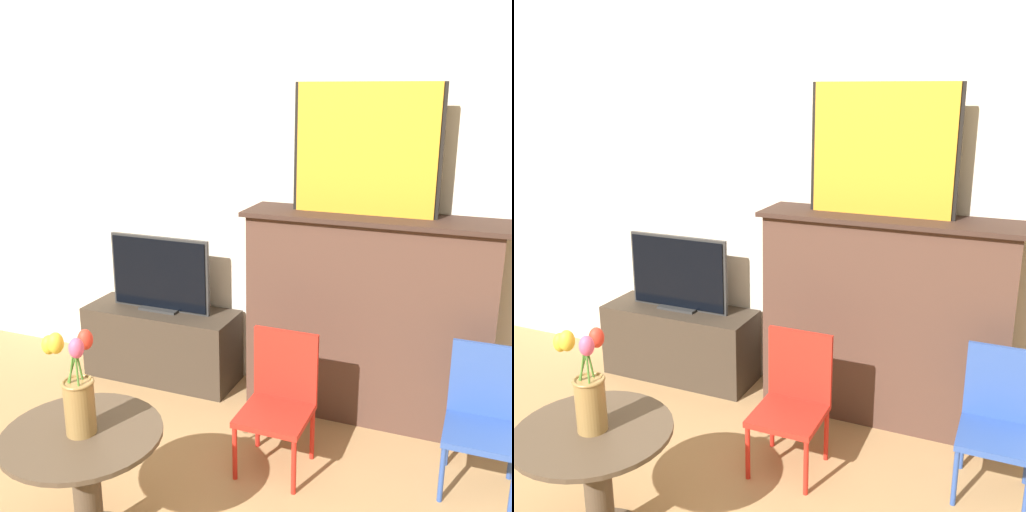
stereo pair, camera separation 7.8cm
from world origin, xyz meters
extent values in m
cube|color=beige|center=(0.00, 2.13, 1.35)|extent=(8.00, 0.06, 2.70)
cube|color=#4C3328|center=(0.32, 1.94, 0.58)|extent=(1.32, 0.33, 1.17)
cube|color=#35231C|center=(0.32, 1.93, 1.15)|extent=(1.38, 0.37, 0.02)
cube|color=black|center=(0.26, 1.95, 1.51)|extent=(0.77, 0.02, 0.68)
cube|color=orange|center=(0.26, 1.94, 1.51)|extent=(0.73, 0.02, 0.68)
cube|color=#382D23|center=(-0.99, 1.90, 0.23)|extent=(0.98, 0.36, 0.46)
cube|color=#2D2D2D|center=(-0.99, 1.90, 0.47)|extent=(0.26, 0.12, 0.02)
cube|color=#2D2D2D|center=(-0.99, 1.91, 0.70)|extent=(0.68, 0.02, 0.47)
cube|color=black|center=(-0.99, 1.90, 0.70)|extent=(0.65, 0.02, 0.44)
cylinder|color=red|center=(-0.12, 1.10, 0.14)|extent=(0.02, 0.02, 0.28)
cylinder|color=red|center=(0.17, 1.10, 0.14)|extent=(0.02, 0.02, 0.28)
cylinder|color=red|center=(-0.12, 1.39, 0.14)|extent=(0.02, 0.02, 0.28)
cylinder|color=red|center=(0.17, 1.39, 0.14)|extent=(0.02, 0.02, 0.28)
cube|color=red|center=(0.02, 1.24, 0.30)|extent=(0.33, 0.33, 0.03)
cube|color=red|center=(0.02, 1.40, 0.49)|extent=(0.33, 0.02, 0.36)
cylinder|color=#2D4C99|center=(0.81, 1.29, 0.14)|extent=(0.02, 0.02, 0.28)
cylinder|color=#2D4C99|center=(0.81, 1.59, 0.14)|extent=(0.02, 0.02, 0.28)
cube|color=#2D4C99|center=(0.96, 1.44, 0.30)|extent=(0.33, 0.33, 0.03)
cube|color=#2D4C99|center=(0.96, 1.59, 0.49)|extent=(0.33, 0.02, 0.36)
cylinder|color=#4C3D2D|center=(-0.50, 0.48, 0.25)|extent=(0.11, 0.11, 0.50)
cylinder|color=#4C3D2D|center=(-0.50, 0.48, 0.51)|extent=(0.63, 0.63, 0.02)
cylinder|color=olive|center=(-0.50, 0.48, 0.63)|extent=(0.12, 0.12, 0.21)
torus|color=olive|center=(-0.50, 0.48, 0.74)|extent=(0.13, 0.13, 0.01)
cylinder|color=#477A2D|center=(-0.49, 0.47, 0.79)|extent=(0.04, 0.04, 0.25)
ellipsoid|color=#E0517A|center=(-0.45, 0.43, 0.91)|extent=(0.06, 0.06, 0.08)
cylinder|color=#477A2D|center=(-0.52, 0.47, 0.78)|extent=(0.05, 0.03, 0.25)
ellipsoid|color=gold|center=(-0.56, 0.45, 0.90)|extent=(0.06, 0.06, 0.08)
cylinder|color=#477A2D|center=(-0.52, 0.48, 0.78)|extent=(0.08, 0.04, 0.23)
ellipsoid|color=gold|center=(-0.59, 0.45, 0.89)|extent=(0.05, 0.05, 0.08)
cylinder|color=#477A2D|center=(-0.50, 0.50, 0.78)|extent=(0.01, 0.05, 0.23)
ellipsoid|color=red|center=(-0.50, 0.54, 0.89)|extent=(0.06, 0.06, 0.08)
camera|label=1|loc=(0.89, -1.18, 1.81)|focal=42.00mm
camera|label=2|loc=(0.97, -1.15, 1.81)|focal=42.00mm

